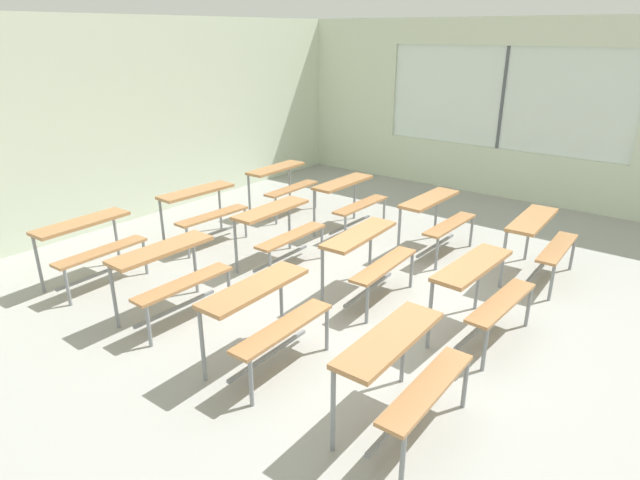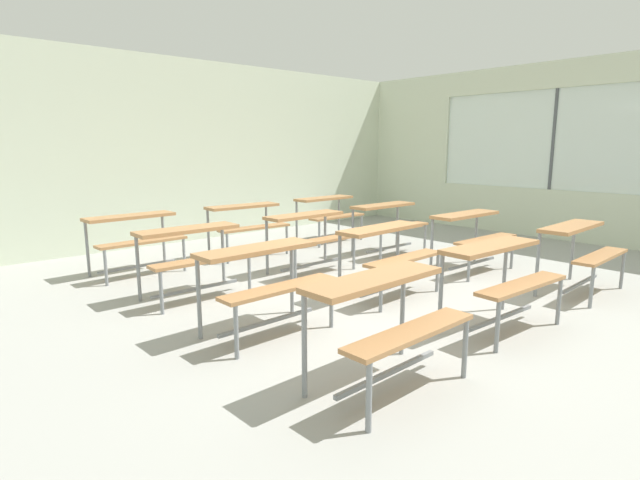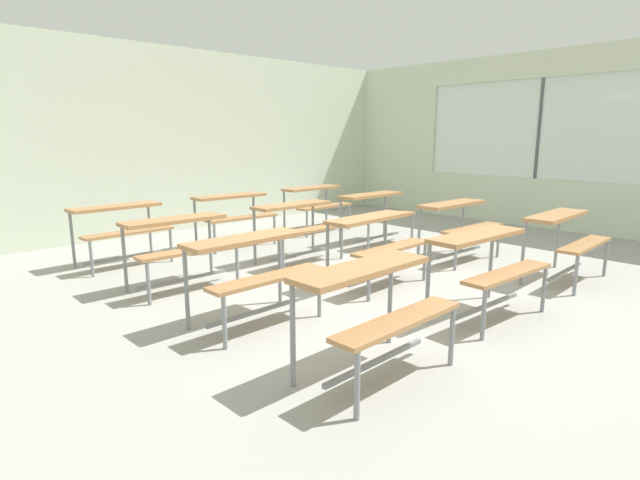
{
  "view_description": "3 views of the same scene",
  "coord_description": "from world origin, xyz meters",
  "px_view_note": "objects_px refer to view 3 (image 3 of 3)",
  "views": [
    {
      "loc": [
        -4.29,
        -2.78,
        2.78
      ],
      "look_at": [
        0.25,
        0.76,
        0.52
      ],
      "focal_mm": 29.97,
      "sensor_mm": 36.0,
      "label": 1
    },
    {
      "loc": [
        -3.8,
        -3.3,
        1.6
      ],
      "look_at": [
        0.33,
        1.29,
        0.43
      ],
      "focal_mm": 28.0,
      "sensor_mm": 36.0,
      "label": 2
    },
    {
      "loc": [
        -3.8,
        -3.3,
        1.6
      ],
      "look_at": [
        -0.39,
        0.31,
        0.55
      ],
      "focal_mm": 28.0,
      "sensor_mm": 36.0,
      "label": 3
    }
  ],
  "objects_px": {
    "desk_bench_r2c0": "(180,236)",
    "desk_bench_r3c2": "(316,198)",
    "desk_bench_r3c1": "(234,208)",
    "desk_bench_r0c1": "(487,255)",
    "desk_bench_r2c1": "(298,218)",
    "desk_bench_r1c0": "(253,259)",
    "desk_bench_r1c2": "(459,217)",
    "desk_bench_r1c1": "(376,234)",
    "desk_bench_r3c0": "(120,220)",
    "desk_bench_r2c2": "(376,206)",
    "desk_bench_r0c2": "(566,231)",
    "desk_bench_r0c0": "(374,295)"
  },
  "relations": [
    {
      "from": "desk_bench_r2c0",
      "to": "desk_bench_r3c2",
      "type": "xyz_separation_m",
      "value": [
        3.25,
        1.39,
        0.0
      ]
    },
    {
      "from": "desk_bench_r3c1",
      "to": "desk_bench_r3c2",
      "type": "relative_size",
      "value": 1.01
    },
    {
      "from": "desk_bench_r0c1",
      "to": "desk_bench_r2c1",
      "type": "bearing_deg",
      "value": 91.14
    },
    {
      "from": "desk_bench_r0c1",
      "to": "desk_bench_r2c0",
      "type": "distance_m",
      "value": 3.07
    },
    {
      "from": "desk_bench_r1c0",
      "to": "desk_bench_r1c2",
      "type": "xyz_separation_m",
      "value": [
        3.27,
        0.01,
        0.0
      ]
    },
    {
      "from": "desk_bench_r3c1",
      "to": "desk_bench_r0c1",
      "type": "bearing_deg",
      "value": -87.72
    },
    {
      "from": "desk_bench_r0c1",
      "to": "desk_bench_r1c0",
      "type": "height_order",
      "value": "same"
    },
    {
      "from": "desk_bench_r1c0",
      "to": "desk_bench_r1c1",
      "type": "distance_m",
      "value": 1.63
    },
    {
      "from": "desk_bench_r2c0",
      "to": "desk_bench_r3c1",
      "type": "height_order",
      "value": "same"
    },
    {
      "from": "desk_bench_r1c0",
      "to": "desk_bench_r3c0",
      "type": "distance_m",
      "value": 2.75
    },
    {
      "from": "desk_bench_r1c0",
      "to": "desk_bench_r3c0",
      "type": "relative_size",
      "value": 0.99
    },
    {
      "from": "desk_bench_r3c1",
      "to": "desk_bench_r2c2",
      "type": "bearing_deg",
      "value": -36.62
    },
    {
      "from": "desk_bench_r1c0",
      "to": "desk_bench_r2c0",
      "type": "relative_size",
      "value": 1.0
    },
    {
      "from": "desk_bench_r2c0",
      "to": "desk_bench_r3c1",
      "type": "relative_size",
      "value": 0.98
    },
    {
      "from": "desk_bench_r1c0",
      "to": "desk_bench_r1c2",
      "type": "distance_m",
      "value": 3.27
    },
    {
      "from": "desk_bench_r0c1",
      "to": "desk_bench_r0c2",
      "type": "relative_size",
      "value": 1.01
    },
    {
      "from": "desk_bench_r2c1",
      "to": "desk_bench_r3c2",
      "type": "bearing_deg",
      "value": 39.94
    },
    {
      "from": "desk_bench_r0c1",
      "to": "desk_bench_r1c1",
      "type": "relative_size",
      "value": 1.0
    },
    {
      "from": "desk_bench_r1c0",
      "to": "desk_bench_r0c2",
      "type": "bearing_deg",
      "value": -22.67
    },
    {
      "from": "desk_bench_r0c1",
      "to": "desk_bench_r0c2",
      "type": "xyz_separation_m",
      "value": [
        1.69,
        -0.03,
        0.0
      ]
    },
    {
      "from": "desk_bench_r0c1",
      "to": "desk_bench_r2c2",
      "type": "relative_size",
      "value": 1.02
    },
    {
      "from": "desk_bench_r0c0",
      "to": "desk_bench_r0c2",
      "type": "bearing_deg",
      "value": -0.44
    },
    {
      "from": "desk_bench_r0c0",
      "to": "desk_bench_r3c1",
      "type": "relative_size",
      "value": 0.98
    },
    {
      "from": "desk_bench_r1c2",
      "to": "desk_bench_r2c0",
      "type": "distance_m",
      "value": 3.5
    },
    {
      "from": "desk_bench_r0c1",
      "to": "desk_bench_r2c0",
      "type": "relative_size",
      "value": 1.02
    },
    {
      "from": "desk_bench_r3c0",
      "to": "desk_bench_r2c0",
      "type": "bearing_deg",
      "value": -89.51
    },
    {
      "from": "desk_bench_r0c2",
      "to": "desk_bench_r3c0",
      "type": "distance_m",
      "value": 5.24
    },
    {
      "from": "desk_bench_r0c2",
      "to": "desk_bench_r3c0",
      "type": "xyz_separation_m",
      "value": [
        -3.31,
        4.06,
        0.0
      ]
    },
    {
      "from": "desk_bench_r0c0",
      "to": "desk_bench_r1c0",
      "type": "bearing_deg",
      "value": 89.74
    },
    {
      "from": "desk_bench_r0c0",
      "to": "desk_bench_r2c1",
      "type": "bearing_deg",
      "value": 57.48
    },
    {
      "from": "desk_bench_r3c2",
      "to": "desk_bench_r2c0",
      "type": "bearing_deg",
      "value": -158.32
    },
    {
      "from": "desk_bench_r1c1",
      "to": "desk_bench_r2c0",
      "type": "distance_m",
      "value": 2.08
    },
    {
      "from": "desk_bench_r1c1",
      "to": "desk_bench_r2c0",
      "type": "xyz_separation_m",
      "value": [
        -1.59,
        1.34,
        0.0
      ]
    },
    {
      "from": "desk_bench_r1c1",
      "to": "desk_bench_r3c1",
      "type": "relative_size",
      "value": 1.0
    },
    {
      "from": "desk_bench_r1c1",
      "to": "desk_bench_r2c0",
      "type": "height_order",
      "value": "same"
    },
    {
      "from": "desk_bench_r3c0",
      "to": "desk_bench_r2c2",
      "type": "bearing_deg",
      "value": -24.56
    },
    {
      "from": "desk_bench_r1c1",
      "to": "desk_bench_r2c2",
      "type": "bearing_deg",
      "value": 37.76
    },
    {
      "from": "desk_bench_r0c1",
      "to": "desk_bench_r0c2",
      "type": "height_order",
      "value": "same"
    },
    {
      "from": "desk_bench_r0c1",
      "to": "desk_bench_r1c0",
      "type": "relative_size",
      "value": 1.02
    },
    {
      "from": "desk_bench_r0c2",
      "to": "desk_bench_r2c2",
      "type": "bearing_deg",
      "value": 88.73
    },
    {
      "from": "desk_bench_r3c1",
      "to": "desk_bench_r1c2",
      "type": "bearing_deg",
      "value": -56.05
    },
    {
      "from": "desk_bench_r0c1",
      "to": "desk_bench_r2c0",
      "type": "bearing_deg",
      "value": 123.56
    },
    {
      "from": "desk_bench_r0c2",
      "to": "desk_bench_r1c0",
      "type": "relative_size",
      "value": 1.01
    },
    {
      "from": "desk_bench_r2c0",
      "to": "desk_bench_r0c1",
      "type": "bearing_deg",
      "value": -58.51
    },
    {
      "from": "desk_bench_r1c0",
      "to": "desk_bench_r2c0",
      "type": "height_order",
      "value": "same"
    },
    {
      "from": "desk_bench_r0c2",
      "to": "desk_bench_r1c2",
      "type": "relative_size",
      "value": 1.01
    },
    {
      "from": "desk_bench_r0c0",
      "to": "desk_bench_r1c0",
      "type": "height_order",
      "value": "same"
    },
    {
      "from": "desk_bench_r0c1",
      "to": "desk_bench_r0c2",
      "type": "distance_m",
      "value": 1.69
    },
    {
      "from": "desk_bench_r2c1",
      "to": "desk_bench_r3c0",
      "type": "height_order",
      "value": "same"
    },
    {
      "from": "desk_bench_r1c2",
      "to": "desk_bench_r3c1",
      "type": "xyz_separation_m",
      "value": [
        -1.64,
        2.71,
        0.0
      ]
    }
  ]
}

